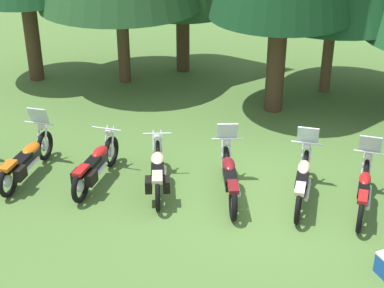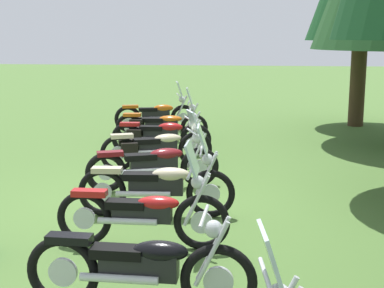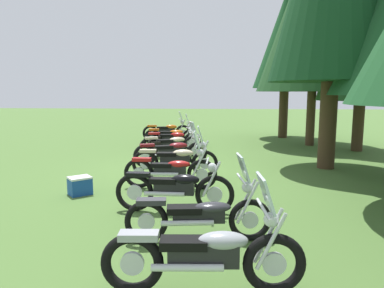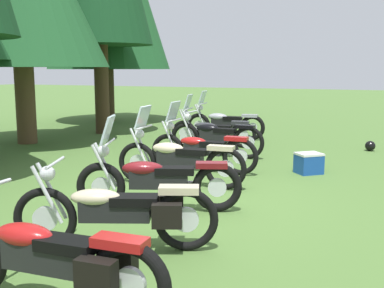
{
  "view_description": "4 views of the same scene",
  "coord_description": "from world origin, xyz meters",
  "px_view_note": "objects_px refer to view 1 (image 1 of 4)",
  "views": [
    {
      "loc": [
        1.98,
        -10.38,
        6.64
      ],
      "look_at": [
        -1.56,
        0.26,
        0.86
      ],
      "focal_mm": 55.7,
      "sensor_mm": 36.0,
      "label": 1
    },
    {
      "loc": [
        8.53,
        1.58,
        2.65
      ],
      "look_at": [
        -0.84,
        0.5,
        0.77
      ],
      "focal_mm": 51.65,
      "sensor_mm": 36.0,
      "label": 2
    },
    {
      "loc": [
        10.07,
        1.35,
        2.25
      ],
      "look_at": [
        -1.35,
        0.45,
        0.58
      ],
      "focal_mm": 33.0,
      "sensor_mm": 36.0,
      "label": 3
    },
    {
      "loc": [
        -6.48,
        -3.05,
        2.02
      ],
      "look_at": [
        1.93,
        0.39,
        0.55
      ],
      "focal_mm": 44.47,
      "sensor_mm": 36.0,
      "label": 4
    }
  ],
  "objects_px": {
    "motorcycle_5": "(303,179)",
    "motorcycle_6": "(364,189)",
    "motorcycle_1": "(26,159)",
    "motorcycle_3": "(158,171)",
    "motorcycle_4": "(229,176)",
    "motorcycle_2": "(96,165)"
  },
  "relations": [
    {
      "from": "motorcycle_1",
      "to": "motorcycle_2",
      "type": "height_order",
      "value": "motorcycle_1"
    },
    {
      "from": "motorcycle_1",
      "to": "motorcycle_5",
      "type": "bearing_deg",
      "value": -84.51
    },
    {
      "from": "motorcycle_6",
      "to": "motorcycle_2",
      "type": "bearing_deg",
      "value": 97.52
    },
    {
      "from": "motorcycle_2",
      "to": "motorcycle_3",
      "type": "relative_size",
      "value": 1.05
    },
    {
      "from": "motorcycle_3",
      "to": "motorcycle_5",
      "type": "relative_size",
      "value": 0.93
    },
    {
      "from": "motorcycle_3",
      "to": "motorcycle_4",
      "type": "distance_m",
      "value": 1.5
    },
    {
      "from": "motorcycle_2",
      "to": "motorcycle_3",
      "type": "xyz_separation_m",
      "value": [
        1.36,
        0.15,
        0.01
      ]
    },
    {
      "from": "motorcycle_3",
      "to": "motorcycle_6",
      "type": "height_order",
      "value": "motorcycle_6"
    },
    {
      "from": "motorcycle_3",
      "to": "motorcycle_5",
      "type": "xyz_separation_m",
      "value": [
        2.93,
        0.58,
        0.03
      ]
    },
    {
      "from": "motorcycle_1",
      "to": "motorcycle_6",
      "type": "height_order",
      "value": "motorcycle_6"
    },
    {
      "from": "motorcycle_5",
      "to": "motorcycle_6",
      "type": "bearing_deg",
      "value": -92.39
    },
    {
      "from": "motorcycle_3",
      "to": "motorcycle_5",
      "type": "height_order",
      "value": "motorcycle_5"
    },
    {
      "from": "motorcycle_1",
      "to": "motorcycle_3",
      "type": "bearing_deg",
      "value": -86.29
    },
    {
      "from": "motorcycle_1",
      "to": "motorcycle_2",
      "type": "relative_size",
      "value": 1.03
    },
    {
      "from": "motorcycle_1",
      "to": "motorcycle_2",
      "type": "bearing_deg",
      "value": -85.15
    },
    {
      "from": "motorcycle_6",
      "to": "motorcycle_5",
      "type": "bearing_deg",
      "value": 91.23
    },
    {
      "from": "motorcycle_4",
      "to": "motorcycle_6",
      "type": "xyz_separation_m",
      "value": [
        2.66,
        0.35,
        -0.0
      ]
    },
    {
      "from": "motorcycle_5",
      "to": "motorcycle_6",
      "type": "distance_m",
      "value": 1.21
    },
    {
      "from": "motorcycle_3",
      "to": "motorcycle_4",
      "type": "bearing_deg",
      "value": -100.52
    },
    {
      "from": "motorcycle_1",
      "to": "motorcycle_5",
      "type": "relative_size",
      "value": 1.01
    },
    {
      "from": "motorcycle_3",
      "to": "motorcycle_6",
      "type": "distance_m",
      "value": 4.18
    },
    {
      "from": "motorcycle_2",
      "to": "motorcycle_5",
      "type": "bearing_deg",
      "value": -82.25
    }
  ]
}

